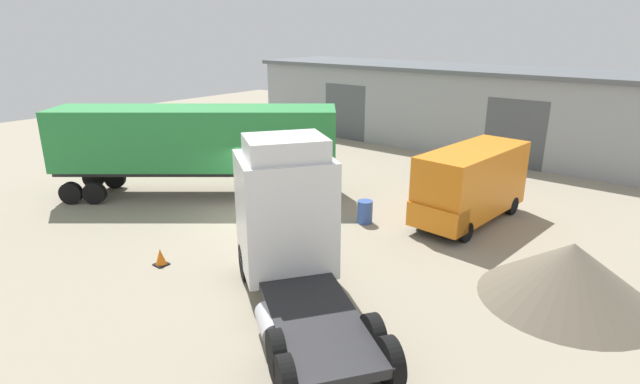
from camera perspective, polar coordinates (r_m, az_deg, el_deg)
The scene contains 8 objects.
ground_plane at distance 20.08m, azimuth -8.31°, elevation -2.71°, with size 60.00×60.00×0.00m, color gray.
warehouse_building at distance 33.12m, azimuth 14.03°, elevation 9.65°, with size 25.76×6.76×4.87m.
tractor_unit_white at distance 13.60m, azimuth -3.58°, elevation -3.58°, with size 6.88×5.83×4.40m.
container_trailer_green at distance 22.24m, azimuth -14.14°, elevation 5.77°, with size 10.87×9.49×3.91m.
delivery_van_orange at distance 19.60m, azimuth 16.75°, elevation 0.93°, with size 2.45×5.62×2.85m.
gravel_pile at distance 15.22m, azimuth 26.64°, elevation -8.19°, with size 4.66×4.66×1.70m.
oil_drum at distance 19.11m, azimuth 5.15°, elevation -2.27°, with size 0.58×0.58×0.88m.
traffic_cone at distance 16.58m, azimuth -17.76°, elevation -7.15°, with size 0.40×0.40×0.55m.
Camera 1 is at (13.95, -12.54, 7.14)m, focal length 28.00 mm.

